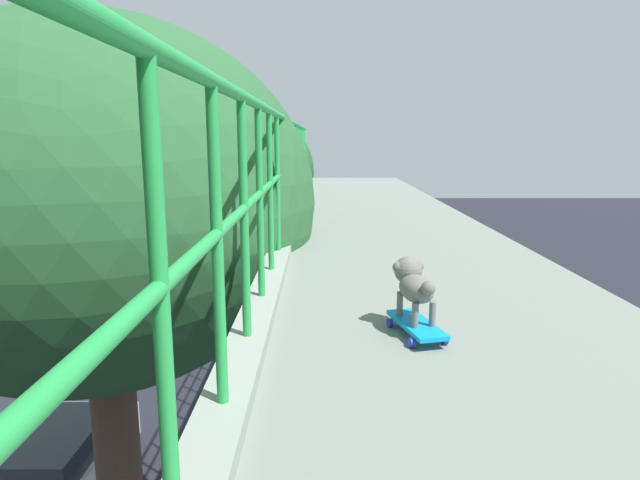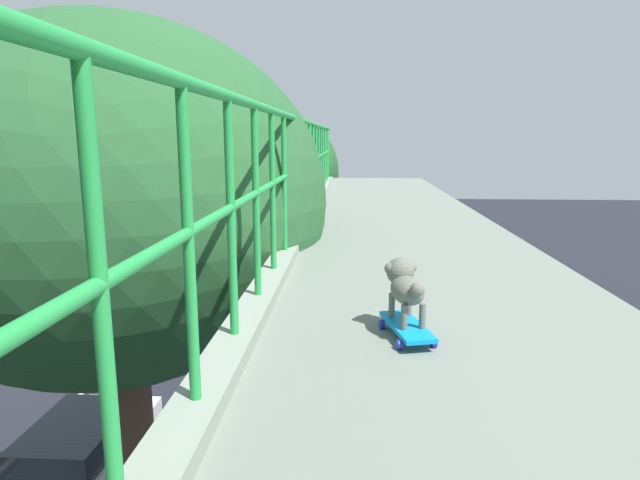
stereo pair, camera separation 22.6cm
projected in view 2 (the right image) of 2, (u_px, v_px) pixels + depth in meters
car_white_fifth at (80, 458)px, 10.14m from camera, size 1.81×4.12×1.51m
city_bus at (123, 261)px, 21.87m from camera, size 2.76×11.74×3.04m
roadside_tree_mid at (115, 206)px, 6.02m from camera, size 4.81×4.81×8.06m
roadside_tree_far at (274, 175)px, 15.81m from camera, size 3.82×3.82×7.55m
toy_skateboard at (407, 327)px, 2.92m from camera, size 0.29×0.51×0.08m
small_dog at (405, 284)px, 2.95m from camera, size 0.24×0.41×0.34m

